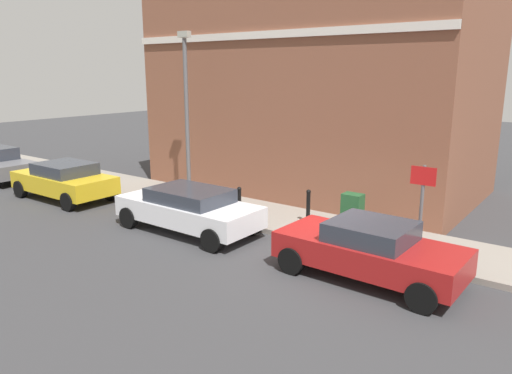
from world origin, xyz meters
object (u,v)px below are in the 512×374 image
object	(u,v)px
car_white	(189,208)
bollard_far_kerb	(239,202)
utility_cabinet	(352,215)
street_sign	(422,198)
car_red	(369,249)
car_yellow	(64,180)
bollard_near_cabinet	(308,205)
lamppost	(187,110)

from	to	relation	value
car_white	bollard_far_kerb	distance (m)	1.60
utility_cabinet	street_sign	bearing A→B (deg)	-108.90
car_red	bollard_far_kerb	bearing A→B (deg)	-14.54
car_yellow	bollard_far_kerb	world-z (taller)	car_yellow
car_yellow	street_sign	world-z (taller)	street_sign
car_red	bollard_far_kerb	size ratio (longest dim) A/B	4.04
car_yellow	bollard_far_kerb	xyz separation A→B (m)	(1.41, -7.05, -0.02)
car_red	bollard_near_cabinet	world-z (taller)	car_red
car_yellow	bollard_near_cabinet	bearing A→B (deg)	-165.45
car_white	street_sign	size ratio (longest dim) A/B	1.93
bollard_far_kerb	lamppost	xyz separation A→B (m)	(0.81, 2.90, 2.60)
car_white	bollard_far_kerb	size ratio (longest dim) A/B	4.28
utility_cabinet	car_yellow	bearing A→B (deg)	102.35
lamppost	bollard_near_cabinet	bearing A→B (deg)	-88.18
car_white	bollard_near_cabinet	bearing A→B (deg)	-137.84
car_red	utility_cabinet	xyz separation A→B (m)	(2.25, 1.50, -0.02)
bollard_near_cabinet	bollard_far_kerb	bearing A→B (deg)	117.26
car_red	car_white	size ratio (longest dim) A/B	0.94
utility_cabinet	lamppost	size ratio (longest dim) A/B	0.20
car_white	bollard_far_kerb	xyz separation A→B (m)	(1.40, -0.77, -0.01)
bollard_near_cabinet	bollard_far_kerb	xyz separation A→B (m)	(-0.96, 1.86, 0.00)
bollard_far_kerb	lamppost	size ratio (longest dim) A/B	0.18
car_red	bollard_near_cabinet	bearing A→B (deg)	-36.83
utility_cabinet	lamppost	xyz separation A→B (m)	(-0.05, 6.22, 2.62)
car_white	street_sign	world-z (taller)	street_sign
bollard_near_cabinet	bollard_far_kerb	distance (m)	2.09
car_red	lamppost	bearing A→B (deg)	-14.34
car_yellow	bollard_far_kerb	distance (m)	7.19
utility_cabinet	street_sign	xyz separation A→B (m)	(-0.72, -2.10, 0.98)
car_white	bollard_near_cabinet	world-z (taller)	car_white
bollard_near_cabinet	car_red	bearing A→B (deg)	-128.40
car_red	bollard_near_cabinet	distance (m)	3.79
car_white	street_sign	xyz separation A→B (m)	(1.54, -6.20, 0.95)
car_red	bollard_far_kerb	world-z (taller)	car_red
car_yellow	bollard_near_cabinet	size ratio (longest dim) A/B	4.00
bollard_far_kerb	lamppost	distance (m)	3.97
bollard_near_cabinet	lamppost	bearing A→B (deg)	91.82
utility_cabinet	street_sign	distance (m)	2.42
car_red	car_yellow	size ratio (longest dim) A/B	1.01
street_sign	car_red	bearing A→B (deg)	158.68
bollard_near_cabinet	lamppost	xyz separation A→B (m)	(-0.15, 4.76, 2.60)
car_red	utility_cabinet	distance (m)	2.70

